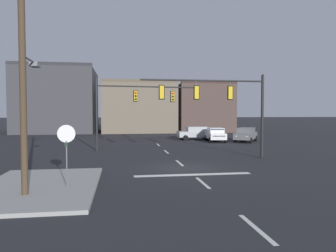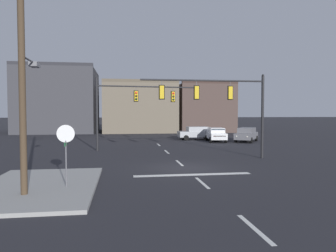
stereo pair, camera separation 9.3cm
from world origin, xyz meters
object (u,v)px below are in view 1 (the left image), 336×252
(signal_mast_near_side, at_px, (222,99))
(car_lot_nearside, at_px, (215,134))
(signal_mast_far_side, at_px, (128,102))
(utility_pole, at_px, (23,65))
(car_lot_farside, at_px, (196,133))
(stop_sign, at_px, (66,141))
(car_lot_middle, at_px, (246,134))

(signal_mast_near_side, distance_m, car_lot_nearside, 14.16)
(signal_mast_far_side, relative_size, utility_pole, 0.92)
(signal_mast_near_side, bearing_deg, signal_mast_far_side, 135.41)
(signal_mast_near_side, bearing_deg, utility_pole, -141.21)
(signal_mast_far_side, relative_size, car_lot_farside, 2.00)
(utility_pole, bearing_deg, signal_mast_near_side, 38.79)
(stop_sign, bearing_deg, signal_mast_far_side, 78.21)
(stop_sign, height_order, car_lot_middle, stop_sign)
(car_lot_farside, distance_m, utility_pole, 28.42)
(stop_sign, distance_m, car_lot_middle, 26.27)
(stop_sign, bearing_deg, signal_mast_near_side, 39.35)
(signal_mast_near_side, xyz_separation_m, stop_sign, (-9.55, -7.83, -2.18))
(car_lot_middle, bearing_deg, signal_mast_far_side, -156.05)
(signal_mast_far_side, bearing_deg, car_lot_farside, 48.47)
(signal_mast_near_side, relative_size, signal_mast_far_side, 1.01)
(car_lot_farside, bearing_deg, car_lot_nearside, -60.40)
(signal_mast_near_side, bearing_deg, car_lot_nearside, 74.74)
(signal_mast_far_side, xyz_separation_m, utility_pole, (-4.40, -15.28, 0.88))
(signal_mast_near_side, height_order, car_lot_farside, signal_mast_near_side)
(signal_mast_near_side, relative_size, stop_sign, 3.20)
(car_lot_nearside, bearing_deg, stop_sign, -121.99)
(car_lot_farside, bearing_deg, signal_mast_far_side, -131.53)
(car_lot_farside, bearing_deg, signal_mast_near_side, -97.00)
(stop_sign, height_order, car_lot_farside, stop_sign)
(signal_mast_near_side, distance_m, signal_mast_far_side, 9.22)
(stop_sign, xyz_separation_m, car_lot_farside, (11.53, 23.95, -1.29))
(signal_mast_near_side, height_order, signal_mast_far_side, signal_mast_far_side)
(car_lot_nearside, height_order, utility_pole, utility_pole)
(signal_mast_near_side, relative_size, utility_pole, 0.93)
(car_lot_farside, xyz_separation_m, utility_pole, (-12.94, -24.93, 4.35))
(car_lot_nearside, bearing_deg, utility_pole, -123.47)
(stop_sign, distance_m, utility_pole, 3.51)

